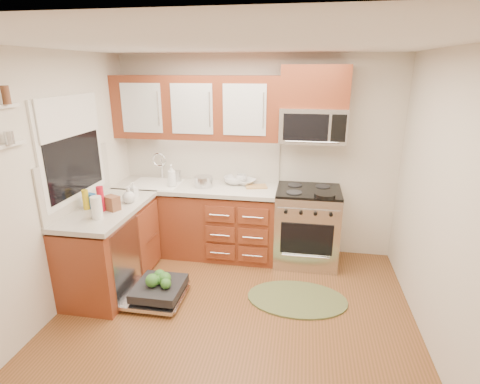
% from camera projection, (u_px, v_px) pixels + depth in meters
% --- Properties ---
extents(floor, '(3.50, 3.50, 0.00)m').
position_uv_depth(floor, '(231.00, 327.00, 3.54)').
color(floor, brown).
rests_on(floor, ground).
extents(ceiling, '(3.50, 3.50, 0.00)m').
position_uv_depth(ceiling, '(228.00, 44.00, 2.75)').
color(ceiling, white).
rests_on(ceiling, ground).
extents(wall_back, '(3.50, 0.04, 2.50)m').
position_uv_depth(wall_back, '(256.00, 157.00, 4.79)').
color(wall_back, beige).
rests_on(wall_back, ground).
extents(wall_front, '(3.50, 0.04, 2.50)m').
position_uv_depth(wall_front, '(145.00, 349.00, 1.51)').
color(wall_front, beige).
rests_on(wall_front, ground).
extents(wall_left, '(0.04, 3.50, 2.50)m').
position_uv_depth(wall_left, '(43.00, 192.00, 3.43)').
color(wall_left, beige).
rests_on(wall_left, ground).
extents(wall_right, '(0.04, 3.50, 2.50)m').
position_uv_depth(wall_right, '(453.00, 216.00, 2.87)').
color(wall_right, beige).
rests_on(wall_right, ground).
extents(base_cabinet_back, '(2.05, 0.60, 0.85)m').
position_uv_depth(base_cabinet_back, '(197.00, 222.00, 4.88)').
color(base_cabinet_back, maroon).
rests_on(base_cabinet_back, ground).
extents(base_cabinet_left, '(0.60, 1.25, 0.85)m').
position_uv_depth(base_cabinet_left, '(111.00, 249.00, 4.13)').
color(base_cabinet_left, maroon).
rests_on(base_cabinet_left, ground).
extents(countertop_back, '(2.07, 0.64, 0.05)m').
position_uv_depth(countertop_back, '(196.00, 187.00, 4.72)').
color(countertop_back, beige).
rests_on(countertop_back, base_cabinet_back).
extents(countertop_left, '(0.64, 1.27, 0.05)m').
position_uv_depth(countertop_left, '(107.00, 209.00, 3.98)').
color(countertop_left, beige).
rests_on(countertop_left, base_cabinet_left).
extents(backsplash_back, '(2.05, 0.02, 0.57)m').
position_uv_depth(backsplash_back, '(201.00, 158.00, 4.90)').
color(backsplash_back, beige).
rests_on(backsplash_back, ground).
extents(backsplash_left, '(0.02, 1.25, 0.57)m').
position_uv_depth(backsplash_left, '(78.00, 180.00, 3.93)').
color(backsplash_left, beige).
rests_on(backsplash_left, ground).
extents(upper_cabinets, '(2.05, 0.35, 0.75)m').
position_uv_depth(upper_cabinets, '(196.00, 108.00, 4.54)').
color(upper_cabinets, maroon).
rests_on(upper_cabinets, ground).
extents(cabinet_over_mw, '(0.76, 0.35, 0.47)m').
position_uv_depth(cabinet_over_mw, '(315.00, 86.00, 4.23)').
color(cabinet_over_mw, maroon).
rests_on(cabinet_over_mw, ground).
extents(range, '(0.76, 0.64, 0.95)m').
position_uv_depth(range, '(307.00, 226.00, 4.62)').
color(range, silver).
rests_on(range, ground).
extents(microwave, '(0.76, 0.38, 0.40)m').
position_uv_depth(microwave, '(313.00, 125.00, 4.35)').
color(microwave, silver).
rests_on(microwave, ground).
extents(sink, '(0.62, 0.50, 0.26)m').
position_uv_depth(sink, '(156.00, 193.00, 4.82)').
color(sink, white).
rests_on(sink, ground).
extents(dishwasher, '(0.70, 0.60, 0.20)m').
position_uv_depth(dishwasher, '(156.00, 291.00, 3.93)').
color(dishwasher, silver).
rests_on(dishwasher, ground).
extents(window, '(0.03, 1.05, 1.05)m').
position_uv_depth(window, '(72.00, 149.00, 3.80)').
color(window, white).
rests_on(window, ground).
extents(window_blind, '(0.02, 0.96, 0.40)m').
position_uv_depth(window_blind, '(69.00, 116.00, 3.69)').
color(window_blind, white).
rests_on(window_blind, ground).
extents(shelf_lower, '(0.04, 0.40, 0.03)m').
position_uv_depth(shelf_lower, '(6.00, 146.00, 2.94)').
color(shelf_lower, white).
rests_on(shelf_lower, ground).
extents(rug, '(1.11, 0.78, 0.02)m').
position_uv_depth(rug, '(297.00, 299.00, 3.95)').
color(rug, olive).
rests_on(rug, ground).
extents(skillet, '(0.26, 0.26, 0.04)m').
position_uv_depth(skillet, '(325.00, 195.00, 4.20)').
color(skillet, black).
rests_on(skillet, range).
extents(stock_pot, '(0.30, 0.30, 0.13)m').
position_uv_depth(stock_pot, '(204.00, 182.00, 4.64)').
color(stock_pot, silver).
rests_on(stock_pot, countertop_back).
extents(cutting_board, '(0.29, 0.23, 0.02)m').
position_uv_depth(cutting_board, '(256.00, 186.00, 4.64)').
color(cutting_board, '#AD7C4F').
rests_on(cutting_board, countertop_back).
extents(canister, '(0.12, 0.12, 0.15)m').
position_uv_depth(canister, '(178.00, 176.00, 4.85)').
color(canister, silver).
rests_on(canister, countertop_back).
extents(paper_towel_roll, '(0.13, 0.13, 0.23)m').
position_uv_depth(paper_towel_roll, '(97.00, 208.00, 3.64)').
color(paper_towel_roll, white).
rests_on(paper_towel_roll, countertop_left).
extents(mustard_bottle, '(0.08, 0.08, 0.21)m').
position_uv_depth(mustard_bottle, '(86.00, 200.00, 3.89)').
color(mustard_bottle, gold).
rests_on(mustard_bottle, countertop_left).
extents(red_bottle, '(0.09, 0.09, 0.26)m').
position_uv_depth(red_bottle, '(101.00, 199.00, 3.83)').
color(red_bottle, '#B60F23').
rests_on(red_bottle, countertop_left).
extents(wooden_box, '(0.18, 0.16, 0.15)m').
position_uv_depth(wooden_box, '(112.00, 203.00, 3.87)').
color(wooden_box, brown).
rests_on(wooden_box, countertop_left).
extents(blue_carton, '(0.11, 0.08, 0.16)m').
position_uv_depth(blue_carton, '(91.00, 201.00, 3.93)').
color(blue_carton, '#2661B2').
rests_on(blue_carton, countertop_left).
extents(bowl_a, '(0.35, 0.35, 0.06)m').
position_uv_depth(bowl_a, '(245.00, 182.00, 4.76)').
color(bowl_a, '#999999').
rests_on(bowl_a, countertop_back).
extents(bowl_b, '(0.31, 0.31, 0.09)m').
position_uv_depth(bowl_b, '(235.00, 180.00, 4.77)').
color(bowl_b, '#999999').
rests_on(bowl_b, countertop_back).
extents(cup, '(0.16, 0.16, 0.11)m').
position_uv_depth(cup, '(241.00, 179.00, 4.81)').
color(cup, '#999999').
rests_on(cup, countertop_back).
extents(soap_bottle_a, '(0.14, 0.14, 0.28)m').
position_uv_depth(soap_bottle_a, '(172.00, 176.00, 4.62)').
color(soap_bottle_a, '#999999').
rests_on(soap_bottle_a, countertop_back).
extents(soap_bottle_b, '(0.10, 0.10, 0.17)m').
position_uv_depth(soap_bottle_b, '(133.00, 190.00, 4.28)').
color(soap_bottle_b, '#999999').
rests_on(soap_bottle_b, countertop_left).
extents(soap_bottle_c, '(0.19, 0.19, 0.18)m').
position_uv_depth(soap_bottle_c, '(129.00, 195.00, 4.08)').
color(soap_bottle_c, '#999999').
rests_on(soap_bottle_c, countertop_left).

